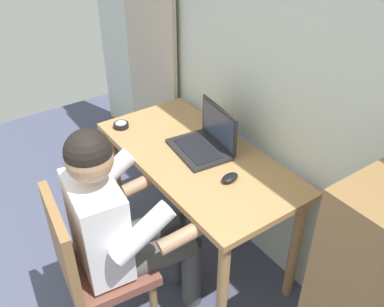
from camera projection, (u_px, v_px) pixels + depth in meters
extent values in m
cube|color=silver|center=(329.00, 81.00, 1.84)|extent=(4.80, 0.05, 2.50)
cube|color=#BCAD99|center=(149.00, 30.00, 2.87)|extent=(0.64, 0.03, 2.21)
cube|color=tan|center=(197.00, 157.00, 2.27)|extent=(1.23, 0.60, 0.03)
cylinder|color=tan|center=(116.00, 177.00, 2.74)|extent=(0.06, 0.06, 0.71)
cylinder|color=tan|center=(222.00, 293.00, 1.99)|extent=(0.06, 0.06, 0.71)
cylinder|color=tan|center=(179.00, 153.00, 2.98)|extent=(0.06, 0.06, 0.71)
cylinder|color=tan|center=(295.00, 249.00, 2.22)|extent=(0.06, 0.06, 0.71)
cube|color=brown|center=(107.00, 266.00, 2.04)|extent=(0.46, 0.45, 0.05)
cube|color=olive|center=(62.00, 245.00, 1.84)|extent=(0.42, 0.09, 0.42)
cylinder|color=olive|center=(129.00, 262.00, 2.35)|extent=(0.04, 0.04, 0.39)
cylinder|color=olive|center=(72.00, 284.00, 2.23)|extent=(0.04, 0.04, 0.39)
cylinder|color=#4C4C4C|center=(155.00, 256.00, 2.04)|extent=(0.19, 0.41, 0.14)
cylinder|color=#4C4C4C|center=(141.00, 232.00, 2.17)|extent=(0.19, 0.41, 0.14)
cylinder|color=#4C4C4C|center=(192.00, 272.00, 2.25)|extent=(0.11, 0.11, 0.46)
cylinder|color=#4C4C4C|center=(177.00, 250.00, 2.38)|extent=(0.11, 0.11, 0.46)
cube|color=white|center=(98.00, 225.00, 1.89)|extent=(0.38, 0.24, 0.46)
cylinder|color=white|center=(143.00, 233.00, 1.73)|extent=(0.12, 0.31, 0.25)
cylinder|color=white|center=(107.00, 176.00, 2.05)|extent=(0.12, 0.31, 0.25)
cylinder|color=tan|center=(186.00, 235.00, 1.87)|extent=(0.10, 0.27, 0.11)
cylinder|color=tan|center=(147.00, 181.00, 2.19)|extent=(0.10, 0.27, 0.11)
sphere|color=tan|center=(89.00, 159.00, 1.69)|extent=(0.20, 0.20, 0.20)
sphere|color=black|center=(88.00, 152.00, 1.67)|extent=(0.20, 0.20, 0.20)
cube|color=#232326|center=(199.00, 150.00, 2.29)|extent=(0.37, 0.28, 0.02)
cube|color=black|center=(197.00, 148.00, 2.28)|extent=(0.30, 0.19, 0.00)
cube|color=#232326|center=(219.00, 125.00, 2.27)|extent=(0.34, 0.05, 0.22)
cube|color=#2D3851|center=(218.00, 125.00, 2.27)|extent=(0.30, 0.04, 0.18)
ellipsoid|color=black|center=(230.00, 178.00, 2.07)|extent=(0.08, 0.11, 0.03)
cylinder|color=black|center=(121.00, 125.00, 2.49)|extent=(0.09, 0.09, 0.03)
cylinder|color=silver|center=(121.00, 123.00, 2.49)|extent=(0.06, 0.06, 0.00)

